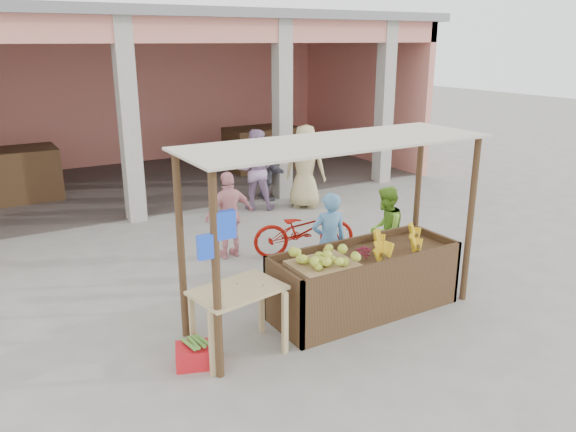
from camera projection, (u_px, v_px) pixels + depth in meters
ground at (333, 319)px, 7.50m from camera, size 60.00×60.00×0.00m
market_building at (132, 76)px, 14.03m from camera, size 14.40×6.40×4.20m
fruit_stall at (364, 284)px, 7.62m from camera, size 2.60×0.95×0.80m
stall_awning at (334, 174)px, 6.95m from camera, size 4.09×1.35×2.39m
banana_heap at (397, 244)px, 7.67m from camera, size 1.07×0.58×0.19m
melon_tray at (324, 261)px, 7.09m from camera, size 0.80×0.69×0.21m
berry_heap at (363, 251)px, 7.49m from camera, size 0.44×0.36×0.14m
side_table at (238, 300)px, 6.50m from camera, size 1.13×0.85×0.83m
papaya_pile at (237, 281)px, 6.43m from camera, size 0.68×0.39×0.20m
red_crate at (197, 355)px, 6.41m from camera, size 0.55×0.47×0.24m
plantain_bundle at (196, 343)px, 6.36m from camera, size 0.38×0.27×0.08m
produce_sacks at (310, 185)px, 13.06m from camera, size 0.88×0.55×0.67m
vendor_blue at (329, 238)px, 8.22m from camera, size 0.67×0.56×1.58m
vendor_green at (385, 228)px, 8.77m from camera, size 0.83×0.75×1.49m
motorcycle at (304, 229)px, 9.58m from camera, size 1.19×1.94×0.96m
shopper_b at (229, 212)px, 9.43m from camera, size 0.95×0.52×1.59m
shopper_c at (305, 162)px, 12.22m from camera, size 1.14×1.14×2.03m
shopper_d at (266, 168)px, 12.95m from camera, size 0.73×1.42×1.48m
shopper_f at (255, 166)px, 12.12m from camera, size 1.08×0.93×1.92m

